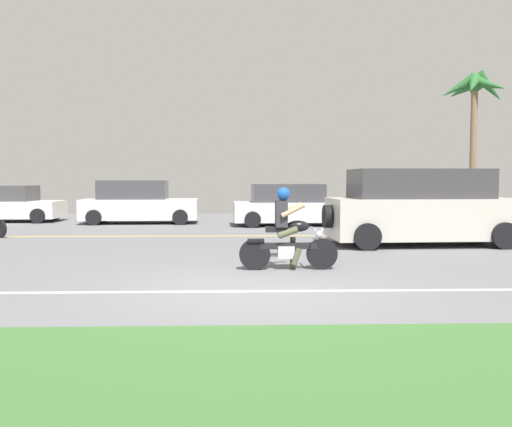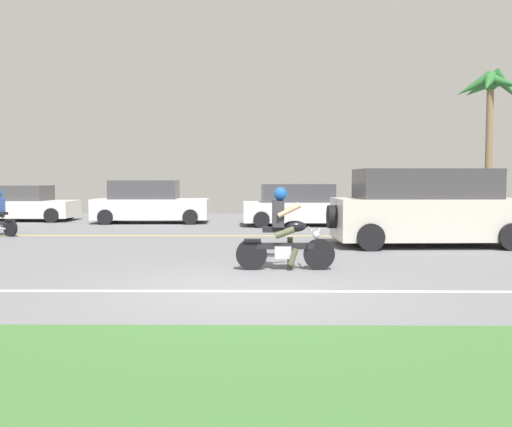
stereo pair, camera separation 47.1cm
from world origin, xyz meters
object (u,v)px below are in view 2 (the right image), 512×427
object	(u,v)px
suv_nearby	(426,209)
parked_car_1	(149,203)
parked_car_3	(462,204)
parked_car_0	(24,204)
palm_tree_0	(490,94)
parked_car_2	(302,206)
motorcyclist	(284,235)

from	to	relation	value
suv_nearby	parked_car_1	xyz separation A→B (m)	(-8.36, 6.98, -0.18)
parked_car_1	parked_car_3	distance (m)	11.54
parked_car_0	palm_tree_0	size ratio (longest dim) A/B	0.63
parked_car_0	parked_car_2	distance (m)	11.13
parked_car_1	suv_nearby	bearing A→B (deg)	-39.86
suv_nearby	parked_car_3	xyz separation A→B (m)	(3.15, 6.14, -0.18)
parked_car_0	motorcyclist	bearing A→B (deg)	-49.43
suv_nearby	parked_car_2	size ratio (longest dim) A/B	1.09
motorcyclist	parked_car_3	distance (m)	11.92
motorcyclist	parked_car_3	size ratio (longest dim) A/B	0.47
parked_car_2	motorcyclist	bearing A→B (deg)	-96.20
motorcyclist	suv_nearby	size ratio (longest dim) A/B	0.37
parked_car_3	palm_tree_0	world-z (taller)	palm_tree_0
parked_car_0	suv_nearby	bearing A→B (deg)	-30.30
parked_car_3	parked_car_2	bearing A→B (deg)	-177.32
parked_car_1	parked_car_2	distance (m)	5.82
parked_car_3	suv_nearby	bearing A→B (deg)	-117.15
motorcyclist	palm_tree_0	distance (m)	16.58
motorcyclist	suv_nearby	xyz separation A→B (m)	(3.67, 3.63, 0.29)
parked_car_2	parked_car_3	xyz separation A→B (m)	(5.79, 0.27, 0.05)
suv_nearby	parked_car_2	bearing A→B (deg)	114.25
motorcyclist	parked_car_0	world-z (taller)	motorcyclist
parked_car_0	parked_car_2	xyz separation A→B (m)	(10.94, -2.07, 0.03)
suv_nearby	parked_car_2	xyz separation A→B (m)	(-2.64, 5.87, -0.23)
parked_car_1	palm_tree_0	world-z (taller)	palm_tree_0
parked_car_1	motorcyclist	bearing A→B (deg)	-66.20
motorcyclist	parked_car_1	world-z (taller)	parked_car_1
suv_nearby	palm_tree_0	xyz separation A→B (m)	(5.42, 9.45, 4.29)
motorcyclist	palm_tree_0	bearing A→B (deg)	55.18
palm_tree_0	parked_car_1	bearing A→B (deg)	-169.85
parked_car_1	parked_car_2	world-z (taller)	parked_car_1
parked_car_2	parked_car_3	bearing A→B (deg)	2.68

